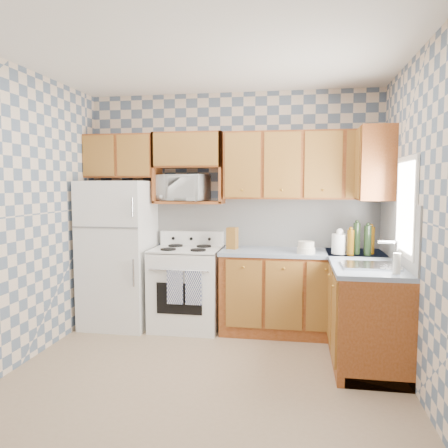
{
  "coord_description": "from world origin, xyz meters",
  "views": [
    {
      "loc": [
        0.76,
        -3.49,
        1.64
      ],
      "look_at": [
        0.05,
        0.75,
        1.25
      ],
      "focal_mm": 35.0,
      "sensor_mm": 36.0,
      "label": 1
    }
  ],
  "objects_px": {
    "refrigerator": "(119,254)",
    "electric_kettle": "(340,244)",
    "stove_body": "(187,289)",
    "microwave": "(183,188)"
  },
  "relations": [
    {
      "from": "electric_kettle",
      "to": "refrigerator",
      "type": "bearing_deg",
      "value": 177.72
    },
    {
      "from": "refrigerator",
      "to": "stove_body",
      "type": "height_order",
      "value": "refrigerator"
    },
    {
      "from": "refrigerator",
      "to": "stove_body",
      "type": "relative_size",
      "value": 1.87
    },
    {
      "from": "microwave",
      "to": "electric_kettle",
      "type": "relative_size",
      "value": 2.67
    },
    {
      "from": "microwave",
      "to": "electric_kettle",
      "type": "distance_m",
      "value": 1.87
    },
    {
      "from": "stove_body",
      "to": "microwave",
      "type": "xyz_separation_m",
      "value": [
        -0.08,
        0.18,
        1.15
      ]
    },
    {
      "from": "stove_body",
      "to": "microwave",
      "type": "relative_size",
      "value": 1.63
    },
    {
      "from": "refrigerator",
      "to": "electric_kettle",
      "type": "bearing_deg",
      "value": -2.28
    },
    {
      "from": "refrigerator",
      "to": "microwave",
      "type": "xyz_separation_m",
      "value": [
        0.72,
        0.2,
        0.76
      ]
    },
    {
      "from": "stove_body",
      "to": "microwave",
      "type": "distance_m",
      "value": 1.17
    }
  ]
}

